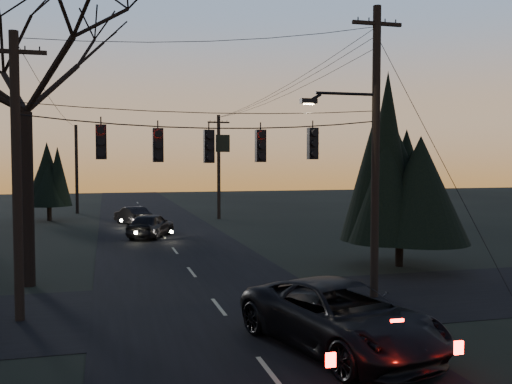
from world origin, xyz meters
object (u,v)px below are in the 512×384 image
object	(u,v)px
utility_pole_far_r	(219,219)
bare_tree_left	(24,41)
sedan_oncoming_b	(132,216)
utility_pole_right	(374,297)
utility_pole_left	(20,321)
evergreen_right	(400,170)
utility_pole_far_l	(77,213)
suv_near	(340,317)
sedan_oncoming_a	(151,225)

from	to	relation	value
utility_pole_far_r	bare_tree_left	size ratio (longest dim) A/B	0.65
utility_pole_far_r	sedan_oncoming_b	bearing A→B (deg)	-161.36
utility_pole_far_r	utility_pole_right	bearing A→B (deg)	-90.00
utility_pole_left	bare_tree_left	world-z (taller)	bare_tree_left
utility_pole_right	evergreen_right	world-z (taller)	evergreen_right
utility_pole_right	utility_pole_far_r	xyz separation A→B (m)	(0.00, 28.00, 0.00)
utility_pole_far_l	suv_near	bearing A→B (deg)	-78.74
utility_pole_right	bare_tree_left	world-z (taller)	bare_tree_left
bare_tree_left	utility_pole_left	bearing A→B (deg)	-86.26
bare_tree_left	sedan_oncoming_b	xyz separation A→B (m)	(4.74, 20.67, -8.53)
utility_pole_right	utility_pole_left	size ratio (longest dim) A/B	1.18
sedan_oncoming_a	utility_pole_right	bearing A→B (deg)	134.50
sedan_oncoming_b	evergreen_right	bearing A→B (deg)	97.16
utility_pole_far_r	bare_tree_left	bearing A→B (deg)	-117.15
utility_pole_far_l	suv_near	world-z (taller)	utility_pole_far_l
utility_pole_left	bare_tree_left	distance (m)	10.44
sedan_oncoming_a	sedan_oncoming_b	bearing A→B (deg)	-59.43
utility_pole_right	bare_tree_left	size ratio (longest dim) A/B	0.76
evergreen_right	utility_pole_far_r	bearing A→B (deg)	99.33
evergreen_right	suv_near	distance (m)	12.72
utility_pole_left	utility_pole_far_r	world-z (taller)	same
evergreen_right	sedan_oncoming_a	distance (m)	16.55
utility_pole_right	sedan_oncoming_b	xyz separation A→B (m)	(-7.09, 25.61, 0.66)
utility_pole_right	bare_tree_left	xyz separation A→B (m)	(-11.82, 4.94, 9.19)
sedan_oncoming_a	evergreen_right	bearing A→B (deg)	153.45
sedan_oncoming_b	sedan_oncoming_a	bearing A→B (deg)	74.98
utility_pole_far_l	evergreen_right	size ratio (longest dim) A/B	1.07
evergreen_right	suv_near	xyz separation A→B (m)	(-7.13, -9.94, -3.51)
utility_pole_left	utility_pole_far_l	bearing A→B (deg)	90.00
utility_pole_far_l	sedan_oncoming_a	size ratio (longest dim) A/B	1.79
utility_pole_left	suv_near	distance (m)	9.52
utility_pole_left	utility_pole_far_l	world-z (taller)	utility_pole_left
utility_pole_far_l	bare_tree_left	xyz separation A→B (m)	(-0.32, -31.06, 9.19)
utility_pole_left	bare_tree_left	size ratio (longest dim) A/B	0.65
utility_pole_left	utility_pole_far_l	xyz separation A→B (m)	(0.00, 36.00, 0.00)
sedan_oncoming_a	sedan_oncoming_b	xyz separation A→B (m)	(-0.79, 7.91, -0.10)
utility_pole_right	evergreen_right	distance (m)	7.66
suv_near	sedan_oncoming_b	xyz separation A→B (m)	(-3.72, 30.48, -0.18)
utility_pole_far_l	evergreen_right	world-z (taller)	evergreen_right
evergreen_right	sedan_oncoming_b	xyz separation A→B (m)	(-10.85, 20.55, -3.69)
utility_pole_right	sedan_oncoming_a	size ratio (longest dim) A/B	2.23
utility_pole_far_r	suv_near	size ratio (longest dim) A/B	1.41
utility_pole_far_l	sedan_oncoming_a	xyz separation A→B (m)	(5.20, -18.30, 0.76)
utility_pole_far_r	sedan_oncoming_a	distance (m)	12.10
utility_pole_right	evergreen_right	xyz separation A→B (m)	(3.77, 5.06, 4.35)
utility_pole_far_r	evergreen_right	xyz separation A→B (m)	(3.77, -22.94, 4.35)
utility_pole_far_r	utility_pole_far_l	size ratio (longest dim) A/B	1.06
bare_tree_left	utility_pole_far_r	bearing A→B (deg)	62.85
utility_pole_right	utility_pole_far_r	world-z (taller)	utility_pole_right
suv_near	sedan_oncoming_a	world-z (taller)	suv_near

